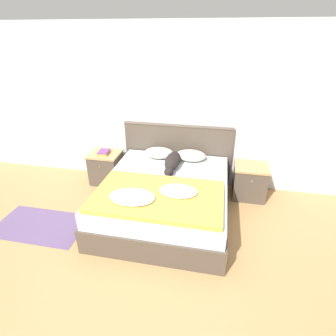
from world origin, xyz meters
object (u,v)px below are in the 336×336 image
(nightstand_right, at_px, (249,181))
(book_stack, at_px, (104,152))
(nightstand_left, at_px, (106,168))
(bed, at_px, (165,198))
(dog, at_px, (173,162))
(pillow_right, at_px, (191,155))
(pillow_left, at_px, (159,153))

(nightstand_right, distance_m, book_stack, 2.44)
(nightstand_left, distance_m, nightstand_right, 2.42)
(bed, distance_m, dog, 0.58)
(nightstand_left, relative_size, pillow_right, 1.15)
(book_stack, bearing_deg, nightstand_right, 0.33)
(bed, distance_m, pillow_left, 0.86)
(dog, bearing_deg, book_stack, 167.39)
(nightstand_left, bearing_deg, pillow_left, 0.79)
(bed, bearing_deg, pillow_right, 70.67)
(nightstand_left, distance_m, book_stack, 0.30)
(bed, distance_m, pillow_right, 0.86)
(bed, bearing_deg, dog, 87.40)
(pillow_right, height_order, dog, dog)
(bed, xyz_separation_m, nightstand_left, (-1.21, 0.73, -0.00))
(nightstand_right, bearing_deg, bed, -149.00)
(pillow_left, distance_m, dog, 0.41)
(bed, xyz_separation_m, pillow_left, (-0.26, 0.74, 0.36))
(pillow_left, xyz_separation_m, dog, (0.28, -0.30, 0.01))
(pillow_right, distance_m, book_stack, 1.47)
(pillow_left, bearing_deg, book_stack, -178.35)
(nightstand_left, height_order, pillow_right, pillow_right)
(pillow_right, xyz_separation_m, dog, (-0.24, -0.30, 0.01))
(nightstand_left, relative_size, nightstand_right, 1.00)
(bed, height_order, pillow_right, pillow_right)
(nightstand_right, bearing_deg, pillow_right, 179.21)
(book_stack, bearing_deg, nightstand_left, 98.94)
(pillow_right, xyz_separation_m, book_stack, (-1.47, -0.03, -0.06))
(nightstand_left, distance_m, pillow_right, 1.52)
(nightstand_right, relative_size, book_stack, 2.41)
(nightstand_left, xyz_separation_m, book_stack, (0.00, -0.01, 0.30))
(pillow_left, relative_size, dog, 0.61)
(bed, xyz_separation_m, book_stack, (-1.21, 0.71, 0.30))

